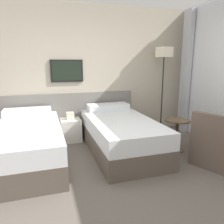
% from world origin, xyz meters
% --- Properties ---
extents(ground_plane, '(16.00, 16.00, 0.00)m').
position_xyz_m(ground_plane, '(0.00, 0.00, 0.00)').
color(ground_plane, '#5B544C').
extents(wall_headboard, '(10.00, 0.10, 2.70)m').
position_xyz_m(wall_headboard, '(-0.03, 2.25, 1.30)').
color(wall_headboard, '#B7AD99').
rests_on(wall_headboard, ground_plane).
extents(bed_near_door, '(1.05, 2.03, 0.72)m').
position_xyz_m(bed_near_door, '(-1.30, 1.19, 0.30)').
color(bed_near_door, brown).
rests_on(bed_near_door, ground_plane).
extents(bed_near_window, '(1.05, 2.03, 0.72)m').
position_xyz_m(bed_near_window, '(0.26, 1.19, 0.30)').
color(bed_near_window, brown).
rests_on(bed_near_window, ground_plane).
extents(nightstand, '(0.40, 0.38, 0.59)m').
position_xyz_m(nightstand, '(-0.52, 1.96, 0.24)').
color(nightstand, beige).
rests_on(nightstand, ground_plane).
extents(floor_lamp, '(0.27, 0.27, 1.86)m').
position_xyz_m(floor_lamp, '(1.47, 1.88, 1.60)').
color(floor_lamp, black).
rests_on(floor_lamp, ground_plane).
extents(side_table, '(0.44, 0.44, 0.57)m').
position_xyz_m(side_table, '(1.22, 0.89, 0.40)').
color(side_table, brown).
rests_on(side_table, ground_plane).
extents(armchair, '(1.03, 1.00, 0.84)m').
position_xyz_m(armchair, '(1.58, 0.18, 0.28)').
color(armchair, brown).
rests_on(armchair, ground_plane).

